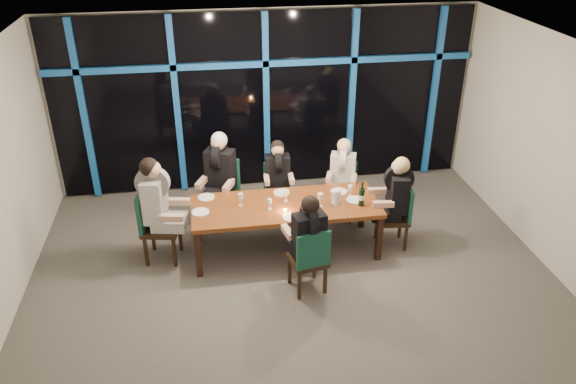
% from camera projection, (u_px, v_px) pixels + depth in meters
% --- Properties ---
extents(room, '(7.04, 7.00, 3.02)m').
position_uv_depth(room, '(296.00, 142.00, 6.48)').
color(room, '#5E5A53').
rests_on(room, ground).
extents(window_wall, '(6.86, 0.43, 2.94)m').
position_uv_depth(window_wall, '(267.00, 99.00, 9.25)').
color(window_wall, black).
rests_on(window_wall, ground).
extents(dining_table, '(2.60, 1.00, 0.75)m').
position_uv_depth(dining_table, '(286.00, 209.00, 7.81)').
color(dining_table, brown).
rests_on(dining_table, ground).
extents(chair_far_left, '(0.62, 0.62, 1.02)m').
position_uv_depth(chair_far_left, '(223.00, 188.00, 8.58)').
color(chair_far_left, black).
rests_on(chair_far_left, ground).
extents(chair_far_mid, '(0.43, 0.43, 0.89)m').
position_uv_depth(chair_far_mid, '(278.00, 188.00, 8.74)').
color(chair_far_mid, black).
rests_on(chair_far_mid, ground).
extents(chair_far_right, '(0.53, 0.53, 0.90)m').
position_uv_depth(chair_far_right, '(342.00, 187.00, 8.76)').
color(chair_far_right, black).
rests_on(chair_far_right, ground).
extents(chair_end_left, '(0.57, 0.57, 1.06)m').
position_uv_depth(chair_end_left, '(154.00, 222.00, 7.67)').
color(chair_end_left, black).
rests_on(chair_end_left, ground).
extents(chair_end_right, '(0.49, 0.49, 0.95)m').
position_uv_depth(chair_end_right, '(399.00, 213.00, 8.01)').
color(chair_end_right, black).
rests_on(chair_end_right, ground).
extents(chair_near_mid, '(0.52, 0.52, 0.95)m').
position_uv_depth(chair_near_mid, '(310.00, 258.00, 7.03)').
color(chair_near_mid, black).
rests_on(chair_near_mid, ground).
extents(diner_far_left, '(0.64, 0.70, 1.00)m').
position_uv_depth(diner_far_left, '(219.00, 167.00, 8.32)').
color(diner_far_left, black).
rests_on(diner_far_left, ground).
extents(diner_far_mid, '(0.45, 0.56, 0.87)m').
position_uv_depth(diner_far_mid, '(278.00, 170.00, 8.51)').
color(diner_far_mid, black).
rests_on(diner_far_mid, ground).
extents(diner_far_right, '(0.54, 0.62, 0.88)m').
position_uv_depth(diner_far_right, '(343.00, 168.00, 8.53)').
color(diner_far_right, silver).
rests_on(diner_far_right, ground).
extents(diner_end_left, '(0.70, 0.57, 1.03)m').
position_uv_depth(diner_end_left, '(157.00, 195.00, 7.47)').
color(diner_end_left, black).
rests_on(diner_end_left, ground).
extents(diner_end_right, '(0.62, 0.50, 0.93)m').
position_uv_depth(diner_end_right, '(395.00, 189.00, 7.83)').
color(diner_end_right, black).
rests_on(diner_end_right, ground).
extents(diner_near_mid, '(0.52, 0.63, 0.93)m').
position_uv_depth(diner_near_mid, '(308.00, 229.00, 6.91)').
color(diner_near_mid, black).
rests_on(diner_near_mid, ground).
extents(plate_far_left, '(0.24, 0.24, 0.01)m').
position_uv_depth(plate_far_left, '(206.00, 197.00, 7.94)').
color(plate_far_left, white).
rests_on(plate_far_left, dining_table).
extents(plate_far_mid, '(0.24, 0.24, 0.01)m').
position_uv_depth(plate_far_mid, '(281.00, 193.00, 8.06)').
color(plate_far_mid, white).
rests_on(plate_far_mid, dining_table).
extents(plate_far_right, '(0.24, 0.24, 0.01)m').
position_uv_depth(plate_far_right, '(339.00, 192.00, 8.09)').
color(plate_far_right, white).
rests_on(plate_far_right, dining_table).
extents(plate_end_left, '(0.24, 0.24, 0.01)m').
position_uv_depth(plate_end_left, '(200.00, 212.00, 7.57)').
color(plate_end_left, white).
rests_on(plate_end_left, dining_table).
extents(plate_end_right, '(0.24, 0.24, 0.01)m').
position_uv_depth(plate_end_right, '(355.00, 200.00, 7.87)').
color(plate_end_right, white).
rests_on(plate_end_right, dining_table).
extents(plate_near_mid, '(0.24, 0.24, 0.01)m').
position_uv_depth(plate_near_mid, '(292.00, 218.00, 7.45)').
color(plate_near_mid, white).
rests_on(plate_near_mid, dining_table).
extents(wine_bottle, '(0.08, 0.08, 0.35)m').
position_uv_depth(wine_bottle, '(362.00, 197.00, 7.69)').
color(wine_bottle, black).
rests_on(wine_bottle, dining_table).
extents(water_pitcher, '(0.13, 0.12, 0.21)m').
position_uv_depth(water_pitcher, '(336.00, 197.00, 7.74)').
color(water_pitcher, silver).
rests_on(water_pitcher, dining_table).
extents(tea_light, '(0.05, 0.05, 0.03)m').
position_uv_depth(tea_light, '(285.00, 210.00, 7.60)').
color(tea_light, '#FFA24C').
rests_on(tea_light, dining_table).
extents(wine_glass_a, '(0.06, 0.06, 0.16)m').
position_uv_depth(wine_glass_a, '(270.00, 202.00, 7.61)').
color(wine_glass_a, white).
rests_on(wine_glass_a, dining_table).
extents(wine_glass_b, '(0.07, 0.07, 0.18)m').
position_uv_depth(wine_glass_b, '(286.00, 193.00, 7.80)').
color(wine_glass_b, silver).
rests_on(wine_glass_b, dining_table).
extents(wine_glass_c, '(0.07, 0.07, 0.19)m').
position_uv_depth(wine_glass_c, '(320.00, 197.00, 7.67)').
color(wine_glass_c, silver).
rests_on(wine_glass_c, dining_table).
extents(wine_glass_d, '(0.07, 0.07, 0.18)m').
position_uv_depth(wine_glass_d, '(241.00, 197.00, 7.69)').
color(wine_glass_d, white).
rests_on(wine_glass_d, dining_table).
extents(wine_glass_e, '(0.06, 0.06, 0.16)m').
position_uv_depth(wine_glass_e, '(350.00, 188.00, 7.95)').
color(wine_glass_e, silver).
rests_on(wine_glass_e, dining_table).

